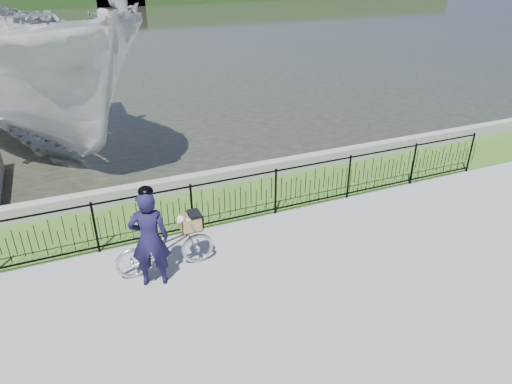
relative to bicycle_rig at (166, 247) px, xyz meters
name	(u,v)px	position (x,y,z in m)	size (l,w,h in m)	color
ground	(265,259)	(1.85, -0.48, -0.51)	(120.00, 120.00, 0.00)	gray
grass_strip	(221,203)	(1.85, 2.12, -0.50)	(60.00, 2.00, 0.01)	#375F1D
water	(92,35)	(1.85, 32.52, -0.51)	(120.00, 120.00, 0.00)	#28291F
quay_wall	(208,180)	(1.85, 3.12, -0.31)	(60.00, 0.30, 0.40)	gray
fence	(235,200)	(1.85, 1.12, 0.07)	(14.00, 0.06, 1.15)	black
bicycle_rig	(166,247)	(0.00, 0.00, 0.00)	(1.89, 0.66, 1.14)	silver
cyclist	(149,238)	(-0.32, -0.31, 0.46)	(0.78, 0.60, 1.96)	#141233
boat_near	(21,69)	(-2.29, 8.52, 1.86)	(8.84, 12.68, 6.39)	#B6B6B6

